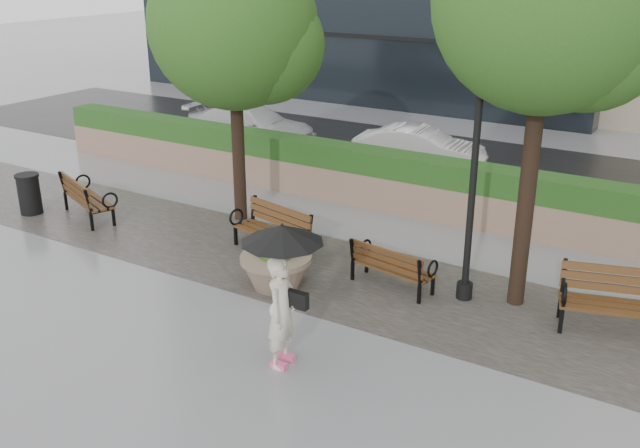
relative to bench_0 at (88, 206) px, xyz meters
The scene contains 16 objects.
ground 7.64m from the bench_0, 21.03° to the right, with size 100.00×100.00×0.00m, color gray.
cobble_strip 7.13m from the bench_0, ahead, with size 28.00×3.20×0.01m, color #383330.
hedge_wall 8.31m from the bench_0, 30.89° to the left, with size 24.00×0.80×1.35m.
asphalt_street 10.91m from the bench_0, 49.23° to the left, with size 40.00×7.00×0.00m, color black.
bench_0 is the anchor object (origin of this frame).
bench_1 4.76m from the bench_0, ahead, with size 1.87×1.08×0.95m.
bench_2 7.52m from the bench_0, ahead, with size 1.62×0.86×0.83m.
bench_3 11.38m from the bench_0, ahead, with size 2.06×1.26×1.04m.
planter_left 5.77m from the bench_0, ahead, with size 1.30×1.30×1.09m.
trash_bin 1.48m from the bench_0, 160.50° to the right, with size 0.54×0.54×0.90m, color black.
lamppost 8.93m from the bench_0, ahead, with size 0.28×0.28×3.88m.
tree_0 5.35m from the bench_0, 30.51° to the left, with size 3.61×3.55×6.07m.
tree_1 10.87m from the bench_0, ahead, with size 3.58×3.51×6.84m.
car_left 7.36m from the bench_0, 96.02° to the left, with size 1.73×4.24×1.23m, color silver.
car_right 8.97m from the bench_0, 57.30° to the left, with size 1.26×3.61×1.19m, color silver.
pedestrian 7.85m from the bench_0, 20.91° to the right, with size 1.19×1.19×2.18m.
Camera 1 is at (5.37, -7.57, 5.73)m, focal length 40.00 mm.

